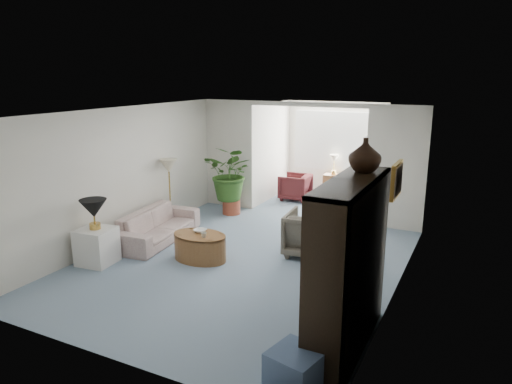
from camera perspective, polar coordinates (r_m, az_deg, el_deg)
The scene contains 26 objects.
floor at distance 7.92m, azimuth -1.96°, elevation -8.71°, with size 6.00×6.00×0.00m, color gray.
sunroom_floor at distance 11.49m, azimuth 7.81°, elevation -1.47°, with size 2.60×2.60×0.00m, color gray.
back_pier_left at distance 10.99m, azimuth -3.30°, elevation 4.60°, with size 1.20×0.12×2.50m, color white.
back_pier_right at distance 9.71m, azimuth 16.60°, elevation 2.75°, with size 1.20×0.12×2.50m, color white.
back_header at distance 10.05m, azimuth 6.22°, elevation 10.53°, with size 2.60×0.12×0.10m, color white.
window_pane at distance 12.21m, azimuth 9.68°, elevation 6.11°, with size 2.20×0.02×1.50m, color white.
window_blinds at distance 12.19m, azimuth 9.63°, elevation 6.09°, with size 2.20×0.02×1.50m, color white.
framed_picture at distance 6.53m, azimuth 16.82°, elevation 1.38°, with size 0.04×0.50×0.40m, color beige.
sofa at distance 9.08m, azimuth -11.86°, elevation -4.00°, with size 1.99×0.78×0.58m, color beige.
end_table at distance 8.26m, azimuth -18.77°, elevation -6.24°, with size 0.55×0.55×0.60m, color white.
table_lamp at distance 8.07m, azimuth -19.13°, elevation -1.90°, with size 0.44×0.44×0.30m, color black.
floor_lamp at distance 9.74m, azimuth -10.56°, elevation 3.14°, with size 0.36×0.36×0.28m, color beige.
coffee_table at distance 8.07m, azimuth -6.82°, elevation -6.63°, with size 0.95×0.95×0.45m, color brown.
coffee_bowl at distance 8.09m, azimuth -6.79°, elevation -4.68°, with size 0.21×0.21×0.05m, color white.
coffee_cup at distance 7.82m, azimuth -6.36°, elevation -5.20°, with size 0.09×0.09×0.09m, color #B5B29E.
wingback_chair at distance 8.22m, azimuth 6.68°, elevation -5.04°, with size 0.82×0.85×0.77m, color #696353.
side_table_dark at distance 8.33m, azimuth 11.93°, elevation -5.63°, with size 0.50×0.40×0.60m, color black.
entertainment_cabinet at distance 5.43m, azimuth 11.12°, elevation -8.79°, with size 0.47×1.78×1.97m, color black.
cabinet_urn at distance 5.57m, azimuth 13.10°, elevation 4.41°, with size 0.38×0.38×0.39m, color black.
ottoman at distance 5.06m, azimuth 4.84°, elevation -20.64°, with size 0.49×0.49×0.39m, color slate.
plant_pot at distance 10.60m, azimuth -3.00°, elevation -1.80°, with size 0.40×0.40×0.32m, color #98432C.
house_plant at distance 10.41m, azimuth -3.06°, elevation 2.30°, with size 1.11×0.96×1.23m, color #2F591E.
sunroom_chair_blue at distance 11.31m, azimuth 11.85°, elevation -0.11°, with size 0.73×0.75×0.68m, color slate.
sunroom_chair_maroon at distance 11.76m, azimuth 4.78°, elevation 0.62°, with size 0.70×0.72×0.65m, color #561D1E.
sunroom_table at distance 12.22m, azimuth 9.35°, elevation 0.81°, with size 0.47×0.37×0.57m, color brown.
shelf_clutter at distance 5.06m, azimuth 9.45°, elevation -9.18°, with size 0.30×0.60×1.06m.
Camera 1 is at (3.49, -6.40, 3.09)m, focal length 32.94 mm.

